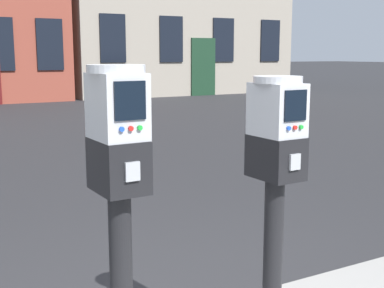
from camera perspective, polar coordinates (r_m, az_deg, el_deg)
parking_meter_near_kerb at (r=1.99m, az=-8.06°, el=-3.49°), size 0.22×0.26×1.35m
parking_meter_twin_adjacent at (r=2.37m, az=9.18°, el=-2.34°), size 0.22×0.26×1.29m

